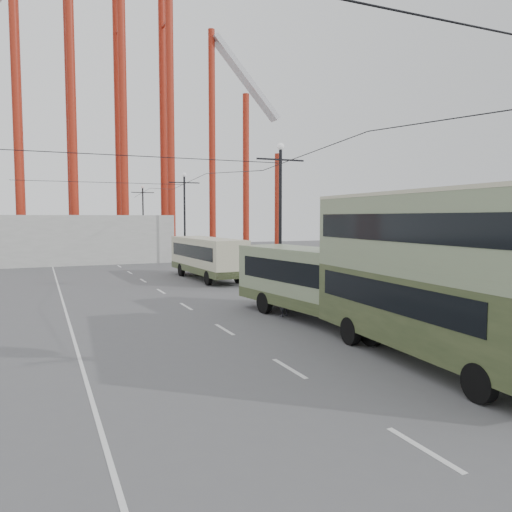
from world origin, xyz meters
name	(u,v)px	position (x,y,z in m)	size (l,w,h in m)	color
ground	(398,408)	(0.00, 0.00, 0.00)	(160.00, 160.00, 0.00)	#555558
road_markings	(172,296)	(-0.86, 19.70, 0.01)	(12.52, 120.00, 0.01)	silver
lamp_post_mid	(280,219)	(5.60, 18.00, 4.68)	(3.20, 0.44, 9.32)	black
lamp_post_far	(185,218)	(5.60, 40.00, 4.68)	(3.20, 0.44, 9.32)	black
lamp_post_distant	(143,218)	(5.60, 62.00, 4.68)	(3.20, 0.44, 9.32)	black
roller_coaster	(83,71)	(-2.49, 56.89, 22.92)	(52.95, 5.00, 55.48)	maroon
fairground_shed	(61,239)	(-6.00, 47.00, 2.50)	(22.00, 10.00, 5.00)	#A8A8A2
double_decker_bus	(431,268)	(3.49, 2.73, 3.15)	(3.20, 10.59, 5.62)	#313E21
single_decker_green	(329,282)	(3.73, 9.30, 1.86)	(4.24, 11.91, 3.29)	gray
single_decker_cream	(207,256)	(3.72, 26.90, 1.79)	(3.08, 10.34, 3.18)	#BBB897
pedestrian	(284,296)	(2.58, 11.51, 1.00)	(0.73, 0.48, 2.00)	black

